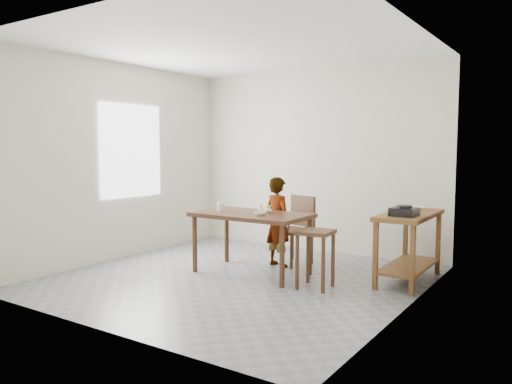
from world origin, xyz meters
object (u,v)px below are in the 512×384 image
Objects in this scene: dining_chair at (292,230)px; stool at (315,259)px; dining_table at (252,243)px; prep_counter at (409,247)px; child at (278,222)px.

dining_chair is 1.16m from stool.
dining_table is 0.74m from dining_chair.
dining_chair is (0.17, 0.71, 0.08)m from dining_table.
prep_counter is 1.33× the size of dining_chair.
child is 0.26m from dining_chair.
child is at bearing 143.30° from stool.
child reaches higher than dining_chair.
dining_table is 0.96m from stool.
prep_counter is 1.15m from stool.
dining_chair is (0.09, 0.21, -0.13)m from child.
dining_table is at bearing -85.94° from dining_chair.
prep_counter is at bearing 16.93° from dining_chair.
child is (-1.64, -0.19, 0.18)m from prep_counter.
prep_counter is 1.03× the size of child.
prep_counter is at bearing 22.15° from dining_table.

